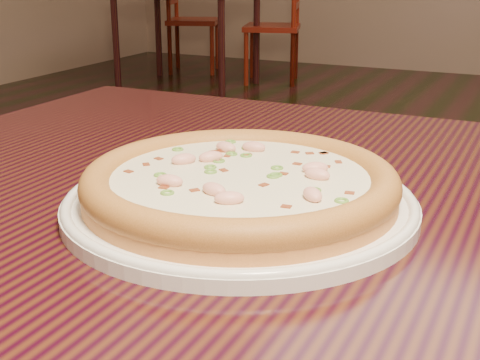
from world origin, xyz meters
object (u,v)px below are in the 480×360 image
at_px(pizza, 240,183).
at_px(chair_b, 279,26).
at_px(plate, 240,202).
at_px(hero_table, 377,311).
at_px(chair_a, 187,20).

height_order(pizza, chair_b, chair_b).
relative_size(pizza, chair_b, 0.30).
relative_size(plate, chair_b, 0.33).
xyz_separation_m(plate, chair_b, (-1.78, 4.44, -0.32)).
bearing_deg(plate, hero_table, 22.62).
distance_m(hero_table, chair_a, 5.35).
relative_size(pizza, chair_a, 0.30).
height_order(hero_table, chair_b, chair_b).
distance_m(hero_table, chair_b, 4.79).
xyz_separation_m(pizza, chair_b, (-1.78, 4.44, -0.34)).
height_order(plate, chair_b, chair_b).
xyz_separation_m(hero_table, chair_a, (-2.82, 4.54, -0.21)).
distance_m(pizza, chair_b, 4.79).
bearing_deg(chair_a, hero_table, -58.14).
bearing_deg(hero_table, pizza, -157.41).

